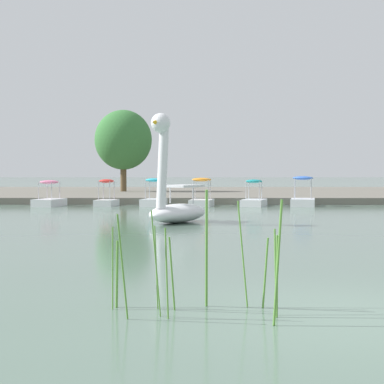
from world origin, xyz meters
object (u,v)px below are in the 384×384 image
swan_boat (175,199)px  pedal_boat_red (107,198)px  pedal_boat_pink (49,198)px  tree_sapling_by_fence (123,140)px  pedal_boat_cyan (154,198)px  pedal_boat_blue (303,197)px  pedal_boat_teal (254,199)px  pedal_boat_orange (202,198)px

swan_boat → pedal_boat_red: 11.81m
pedal_boat_pink → tree_sapling_by_fence: bearing=80.8°
pedal_boat_cyan → pedal_boat_red: bearing=174.1°
swan_boat → tree_sapling_by_fence: bearing=101.1°
pedal_boat_blue → pedal_boat_red: bearing=179.5°
pedal_boat_red → tree_sapling_by_fence: bearing=93.2°
pedal_boat_red → pedal_boat_teal: bearing=-0.1°
tree_sapling_by_fence → pedal_boat_pink: bearing=-99.2°
pedal_boat_orange → pedal_boat_cyan: pedal_boat_orange is taller
pedal_boat_orange → pedal_boat_pink: pedal_boat_orange is taller
pedal_boat_teal → tree_sapling_by_fence: (-8.72, 13.73, 3.92)m
swan_boat → pedal_boat_pink: size_ratio=1.64×
pedal_boat_blue → pedal_boat_cyan: pedal_boat_blue is taller
pedal_boat_teal → pedal_boat_orange: bearing=-178.3°
pedal_boat_orange → pedal_boat_pink: 8.17m
swan_boat → pedal_boat_cyan: swan_boat is taller
swan_boat → pedal_boat_pink: (-7.14, 10.77, -0.42)m
pedal_boat_teal → pedal_boat_cyan: (-5.39, -0.25, 0.03)m
pedal_boat_teal → pedal_boat_orange: 2.82m
pedal_boat_blue → pedal_boat_pink: size_ratio=1.03×
pedal_boat_blue → tree_sapling_by_fence: (-11.34, 13.81, 3.83)m
pedal_boat_teal → tree_sapling_by_fence: 16.73m
pedal_boat_orange → pedal_boat_cyan: (-2.57, -0.17, -0.03)m
pedal_boat_blue → tree_sapling_by_fence: tree_sapling_by_fence is taller
pedal_boat_cyan → pedal_boat_pink: size_ratio=0.87×
swan_boat → pedal_boat_red: (-4.11, 11.06, -0.40)m
pedal_boat_blue → pedal_boat_cyan: size_ratio=1.18×
pedal_boat_teal → pedal_boat_pink: bearing=-178.5°
swan_boat → pedal_boat_cyan: bearing=98.1°
pedal_boat_cyan → pedal_boat_pink: pedal_boat_cyan is taller
pedal_boat_blue → pedal_boat_red: pedal_boat_blue is taller
swan_boat → tree_sapling_by_fence: 25.49m
pedal_boat_orange → pedal_boat_cyan: 2.58m
pedal_boat_red → pedal_boat_pink: bearing=-174.4°
pedal_boat_cyan → pedal_boat_orange: bearing=3.8°
pedal_boat_teal → pedal_boat_pink: (-10.99, -0.28, 0.04)m
pedal_boat_orange → pedal_boat_red: bearing=178.9°
pedal_boat_orange → pedal_boat_cyan: size_ratio=1.02×
tree_sapling_by_fence → pedal_boat_blue: bearing=-50.6°
pedal_boat_teal → pedal_boat_pink: 10.99m
pedal_boat_cyan → pedal_boat_red: size_ratio=1.10×
pedal_boat_pink → pedal_boat_teal: bearing=1.5°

